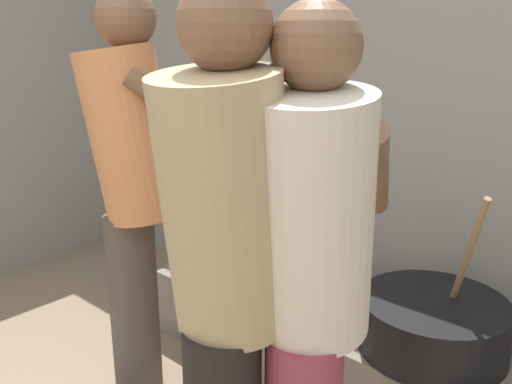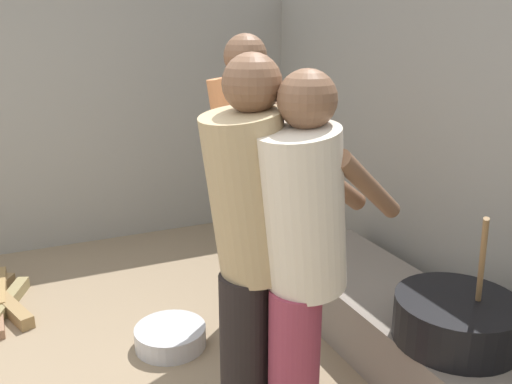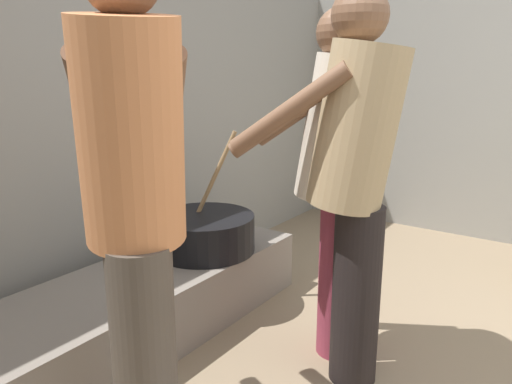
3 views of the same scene
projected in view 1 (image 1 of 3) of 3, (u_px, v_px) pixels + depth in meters
name	position (u px, v px, depth m)	size (l,w,h in m)	color
block_enclosure_rear	(434.00, 153.00, 2.44)	(5.21, 0.20, 1.92)	gray
hearth_ledge	(341.00, 342.00, 2.36)	(1.86, 0.60, 0.33)	slate
cooking_pot_main	(433.00, 324.00, 1.99)	(0.55, 0.55, 0.66)	black
cook_in_orange_shirt	(134.00, 178.00, 2.05)	(0.69, 0.72, 1.65)	#4C4238
cook_in_cream_shirt	(309.00, 282.00, 1.31)	(0.57, 0.72, 1.55)	#8C3347
cook_in_tan_shirt	(227.00, 271.00, 1.29)	(0.48, 0.72, 1.60)	black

